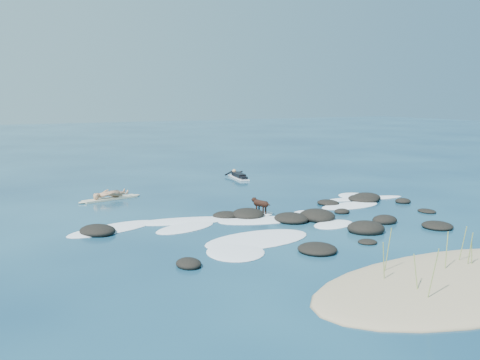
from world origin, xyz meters
TOP-DOWN VIEW (x-y plane):
  - ground at (0.00, 0.00)m, footprint 160.00×160.00m
  - sand_dune at (0.00, -8.20)m, footprint 9.00×4.40m
  - dune_grass at (-0.33, -8.09)m, footprint 4.33×1.99m
  - reef_rocks at (0.84, -0.73)m, footprint 14.20×6.87m
  - breaking_foam at (-0.97, -0.07)m, footprint 15.41×7.58m
  - standing_surfer_rig at (-4.88, 6.81)m, footprint 2.99×1.04m
  - paddling_surfer_rig at (3.21, 9.62)m, footprint 1.12×2.50m
  - dog at (-0.52, 0.95)m, footprint 0.43×1.04m

SIDE VIEW (x-z plane):
  - ground at x=0.00m, z-range 0.00..0.00m
  - sand_dune at x=0.00m, z-range -0.30..0.30m
  - breaking_foam at x=-0.97m, z-range -0.05..0.07m
  - reef_rocks at x=0.84m, z-range -0.16..0.35m
  - paddling_surfer_rig at x=3.21m, z-range -0.07..0.36m
  - dog at x=-0.52m, z-range 0.11..0.78m
  - dune_grass at x=-0.33m, z-range 0.04..1.27m
  - standing_surfer_rig at x=-4.88m, z-range -0.18..1.53m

